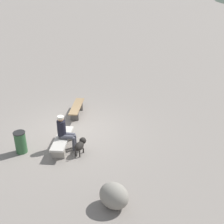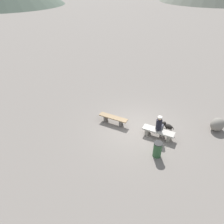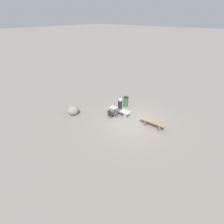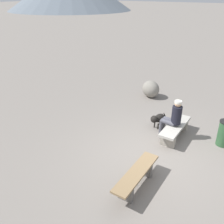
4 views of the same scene
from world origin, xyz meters
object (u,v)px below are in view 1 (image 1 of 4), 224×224
object	(u,v)px
bench_left	(77,108)
trash_bin	(21,142)
bench_right	(62,141)
dog	(80,145)
seated_person	(64,131)
boulder	(114,196)

from	to	relation	value
bench_left	trash_bin	bearing A→B (deg)	-24.55
bench_right	trash_bin	size ratio (longest dim) A/B	2.11
dog	trash_bin	xyz separation A→B (m)	(0.17, -2.03, 0.05)
dog	trash_bin	bearing A→B (deg)	108.37
bench_left	bench_right	world-z (taller)	bench_left
seated_person	bench_right	bearing A→B (deg)	-74.00
boulder	seated_person	bearing A→B (deg)	-141.54
seated_person	dog	bearing A→B (deg)	67.98
bench_right	trash_bin	bearing A→B (deg)	-74.91
trash_bin	dog	bearing A→B (deg)	94.92
boulder	bench_left	bearing A→B (deg)	-156.37
boulder	dog	bearing A→B (deg)	-147.94
bench_right	boulder	bearing A→B (deg)	37.80
dog	boulder	size ratio (longest dim) A/B	0.86
bench_left	seated_person	xyz separation A→B (m)	(2.55, 0.21, 0.39)
bench_right	seated_person	xyz separation A→B (m)	(-0.02, 0.10, 0.41)
seated_person	dog	distance (m)	0.74
seated_person	boulder	distance (m)	3.26
bench_right	bench_left	bearing A→B (deg)	-179.84
bench_right	trash_bin	distance (m)	1.40
bench_left	seated_person	bearing A→B (deg)	2.40
bench_right	seated_person	size ratio (longest dim) A/B	1.31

